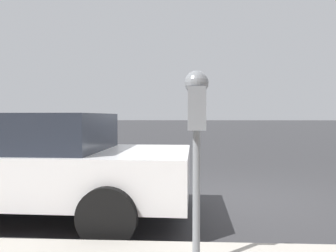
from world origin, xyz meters
The scene contains 3 objects.
ground_plane centered at (0.00, 0.00, 0.00)m, with size 220.00×220.00×0.00m, color #333335.
parking_meter centered at (-2.72, 0.68, 1.36)m, with size 0.21×0.19×1.56m.
car_white centered at (-0.98, 2.96, 0.75)m, with size 2.18×4.43×1.40m.
Camera 1 is at (-5.31, 0.78, 1.37)m, focal length 35.00 mm.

